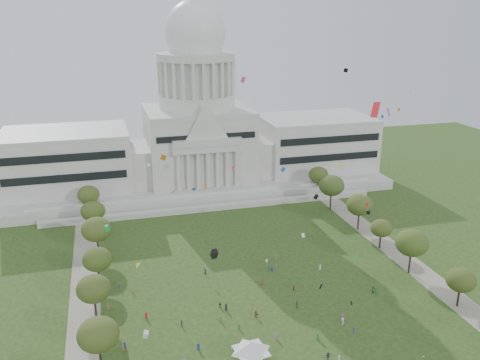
{
  "coord_description": "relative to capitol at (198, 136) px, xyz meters",
  "views": [
    {
      "loc": [
        -39.43,
        -98.44,
        73.12
      ],
      "look_at": [
        0.0,
        45.0,
        24.0
      ],
      "focal_mm": 38.0,
      "sensor_mm": 36.0,
      "label": 1
    }
  ],
  "objects": [
    {
      "name": "row_tree_r_2",
      "position": [
        44.17,
        -96.15,
        -12.64
      ],
      "size": [
        9.55,
        9.55,
        13.58
      ],
      "color": "black",
      "rests_on": "ground"
    },
    {
      "name": "row_tree_r_3",
      "position": [
        44.4,
        -79.1,
        -15.21
      ],
      "size": [
        7.01,
        7.01,
        9.98
      ],
      "color": "black",
      "rests_on": "ground"
    },
    {
      "name": "person_6",
      "position": [
        6.37,
        -127.6,
        -21.48
      ],
      "size": [
        0.65,
        0.87,
        1.62
      ],
      "primitive_type": "imported",
      "rotation": [
        0.0,
        0.0,
        1.74
      ],
      "color": "silver",
      "rests_on": "ground"
    },
    {
      "name": "row_tree_l_3",
      "position": [
        -44.09,
        -79.67,
        -14.09
      ],
      "size": [
        8.12,
        8.12,
        11.55
      ],
      "color": "black",
      "rests_on": "ground"
    },
    {
      "name": "row_tree_l_1",
      "position": [
        -44.07,
        -116.55,
        -13.34
      ],
      "size": [
        8.86,
        8.86,
        12.59
      ],
      "color": "black",
      "rests_on": "ground"
    },
    {
      "name": "person_5",
      "position": [
        -6.17,
        -106.32,
        -21.28
      ],
      "size": [
        1.41,
        2.03,
        2.03
      ],
      "primitive_type": "imported",
      "rotation": [
        0.0,
        0.0,
        1.96
      ],
      "color": "olive",
      "rests_on": "ground"
    },
    {
      "name": "person_4",
      "position": [
        5.47,
        -104.8,
        -21.32
      ],
      "size": [
        1.0,
        1.29,
        1.95
      ],
      "primitive_type": "imported",
      "rotation": [
        0.0,
        0.0,
        4.33
      ],
      "color": "#4C4C51",
      "rests_on": "ground"
    },
    {
      "name": "person_8",
      "position": [
        -13.92,
        -99.54,
        -21.52
      ],
      "size": [
        0.89,
        0.81,
        1.55
      ],
      "primitive_type": "imported",
      "rotation": [
        0.0,
        0.0,
        2.55
      ],
      "color": "#26262B",
      "rests_on": "ground"
    },
    {
      "name": "person_0",
      "position": [
        29.06,
        -103.66,
        -21.48
      ],
      "size": [
        0.95,
        0.86,
        1.63
      ],
      "primitive_type": "imported",
      "rotation": [
        0.0,
        0.0,
        5.72
      ],
      "color": "#33723F",
      "rests_on": "ground"
    },
    {
      "name": "person_11",
      "position": [
        4.44,
        -126.16,
        -21.36
      ],
      "size": [
        1.78,
        0.79,
        1.88
      ],
      "primitive_type": "imported",
      "rotation": [
        0.0,
        0.0,
        3.08
      ],
      "color": "#4C4C51",
      "rests_on": "ground"
    },
    {
      "name": "person_10",
      "position": [
        7.77,
        -96.6,
        -21.48
      ],
      "size": [
        0.64,
        1.02,
        1.64
      ],
      "primitive_type": "imported",
      "rotation": [
        0.0,
        0.0,
        1.44
      ],
      "color": "#B21E1E",
      "rests_on": "ground"
    },
    {
      "name": "distant_crowd",
      "position": [
        -13.95,
        -98.94,
        -21.42
      ],
      "size": [
        62.18,
        40.94,
        1.92
      ],
      "color": "olive",
      "rests_on": "ground"
    },
    {
      "name": "path_right",
      "position": [
        48.0,
        -83.59,
        -22.28
      ],
      "size": [
        8.0,
        160.0,
        0.04
      ],
      "primitive_type": "cube",
      "color": "gray",
      "rests_on": "ground"
    },
    {
      "name": "row_tree_l_5",
      "position": [
        -45.22,
        -42.58,
        -13.88
      ],
      "size": [
        8.33,
        8.33,
        11.85
      ],
      "color": "black",
      "rests_on": "ground"
    },
    {
      "name": "ground",
      "position": [
        0.0,
        -113.59,
        -22.3
      ],
      "size": [
        400.0,
        400.0,
        0.0
      ],
      "primitive_type": "plane",
      "color": "#284318",
      "rests_on": "ground"
    },
    {
      "name": "row_tree_l_2",
      "position": [
        -45.04,
        -96.29,
        -13.79
      ],
      "size": [
        8.42,
        8.42,
        11.97
      ],
      "color": "black",
      "rests_on": "ground"
    },
    {
      "name": "person_3",
      "position": [
        13.37,
        -115.11,
        -21.32
      ],
      "size": [
        0.85,
        1.34,
        1.94
      ],
      "primitive_type": "imported",
      "rotation": [
        0.0,
        0.0,
        4.88
      ],
      "color": "silver",
      "rests_on": "ground"
    },
    {
      "name": "row_tree_r_5",
      "position": [
        43.49,
        -43.4,
        -12.37
      ],
      "size": [
        9.82,
        9.82,
        13.96
      ],
      "color": "black",
      "rests_on": "ground"
    },
    {
      "name": "row_tree_l_4",
      "position": [
        -44.08,
        -61.17,
        -12.9
      ],
      "size": [
        9.29,
        9.29,
        13.21
      ],
      "color": "black",
      "rests_on": "ground"
    },
    {
      "name": "path_left",
      "position": [
        -48.0,
        -83.59,
        -22.28
      ],
      "size": [
        8.0,
        160.0,
        0.04
      ],
      "primitive_type": "cube",
      "color": "gray",
      "rests_on": "ground"
    },
    {
      "name": "row_tree_r_1",
      "position": [
        46.22,
        -115.34,
        -14.64
      ],
      "size": [
        7.58,
        7.58,
        10.78
      ],
      "color": "black",
      "rests_on": "ground"
    },
    {
      "name": "row_tree_r_4",
      "position": [
        44.76,
        -63.55,
        -13.01
      ],
      "size": [
        9.19,
        9.19,
        13.06
      ],
      "color": "black",
      "rests_on": "ground"
    },
    {
      "name": "row_tree_l_6",
      "position": [
        -46.87,
        -24.45,
        -14.02
      ],
      "size": [
        8.19,
        8.19,
        11.64
      ],
      "color": "black",
      "rests_on": "ground"
    },
    {
      "name": "row_tree_r_6",
      "position": [
        45.96,
        -25.46,
        -13.79
      ],
      "size": [
        8.42,
        8.42,
        11.97
      ],
      "color": "black",
      "rests_on": "ground"
    },
    {
      "name": "person_9",
      "position": [
        14.41,
        -118.99,
        -21.55
      ],
      "size": [
        0.84,
        1.08,
        1.49
      ],
      "primitive_type": "imported",
      "rotation": [
        0.0,
        0.0,
        1.16
      ],
      "color": "navy",
      "rests_on": "ground"
    },
    {
      "name": "capitol",
      "position": [
        0.0,
        0.0,
        0.0
      ],
      "size": [
        160.0,
        64.5,
        91.3
      ],
      "color": "beige",
      "rests_on": "ground"
    },
    {
      "name": "kite_swarm",
      "position": [
        -0.17,
        -102.44,
        7.0
      ],
      "size": [
        85.15,
        106.71,
        58.73
      ],
      "color": "blue",
      "rests_on": "ground"
    },
    {
      "name": "person_2",
      "position": [
        28.34,
        -103.57,
        -21.32
      ],
      "size": [
        1.1,
        1.07,
        1.95
      ],
      "primitive_type": "imported",
      "rotation": [
        0.0,
        0.0,
        0.73
      ],
      "color": "#33723F",
      "rests_on": "ground"
    },
    {
      "name": "event_tent",
      "position": [
        -12.33,
        -122.51,
        -18.24
      ],
      "size": [
        10.53,
        10.53,
        5.24
      ],
      "color": "#4C4C4C",
      "rests_on": "ground"
    }
  ]
}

